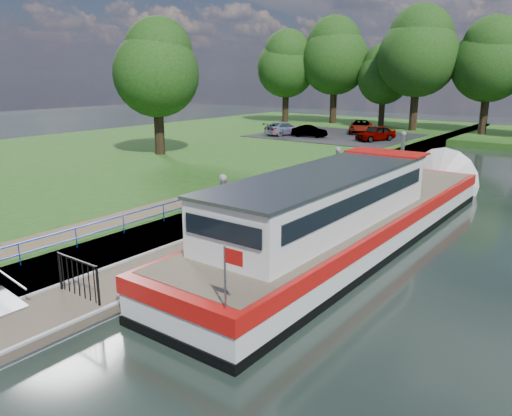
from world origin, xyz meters
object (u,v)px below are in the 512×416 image
Objects in this scene: pontoon at (289,219)px; car_a at (376,133)px; car_c at (284,128)px; car_d at (361,127)px; barge at (360,214)px; car_b at (309,131)px.

car_a is at bearing 104.93° from pontoon.
car_a reaches higher than car_c.
car_a is 5.65m from car_d.
car_a reaches higher than pontoon.
car_b is (-15.93, 22.60, 0.28)m from barge.
barge is 27.65m from car_b.
barge is 29.25m from car_c.
pontoon is 7.88× the size of car_a.
car_c is at bearing 80.42° from car_b.
barge is at bearing -4.76° from pontoon.
car_b is 0.71× the size of car_d.
car_b is at bearing -137.81° from car_d.
car_d reaches higher than car_c.
car_c is 0.92× the size of car_d.
barge is 5.55× the size of car_a.
pontoon is 26.87m from car_c.
car_b is 6.13m from car_d.
car_c is (-8.87, -1.24, -0.03)m from car_a.
car_b is (-12.33, 22.30, 1.19)m from pontoon.
car_a is 1.17× the size of car_b.
car_c reaches higher than pontoon.
car_d is at bearing 115.35° from barge.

